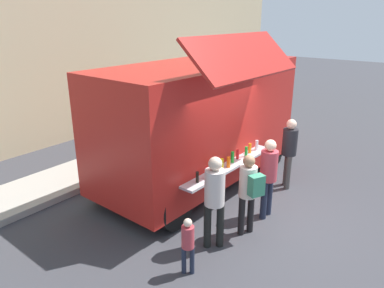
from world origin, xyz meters
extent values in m
plane|color=#38383D|center=(0.00, 0.00, 0.00)|extent=(60.00, 60.00, 0.00)
cube|color=red|center=(0.59, 1.91, 1.63)|extent=(5.52, 2.40, 2.66)
cube|color=red|center=(0.01, 0.41, 3.27)|extent=(3.02, 0.89, 0.78)
cube|color=black|center=(0.02, 0.86, 1.95)|extent=(2.86, 0.17, 1.20)
cube|color=#B7B7BC|center=(0.01, 0.64, 0.93)|extent=(3.01, 0.43, 0.05)
cylinder|color=black|center=(-1.13, 0.67, 1.07)|extent=(0.06, 0.06, 0.22)
cylinder|color=red|center=(-0.89, 0.62, 1.08)|extent=(0.07, 0.07, 0.25)
cylinder|color=red|center=(-0.63, 0.63, 1.06)|extent=(0.06, 0.06, 0.21)
cylinder|color=yellow|center=(-0.37, 0.61, 1.09)|extent=(0.08, 0.08, 0.26)
cylinder|color=orange|center=(-0.13, 0.59, 1.07)|extent=(0.08, 0.08, 0.23)
cylinder|color=green|center=(0.15, 0.67, 1.08)|extent=(0.07, 0.07, 0.24)
cylinder|color=red|center=(0.39, 0.68, 1.07)|extent=(0.06, 0.06, 0.22)
cylinder|color=green|center=(0.65, 0.61, 1.07)|extent=(0.07, 0.07, 0.23)
cylinder|color=orange|center=(0.90, 0.66, 1.07)|extent=(0.07, 0.07, 0.23)
cylinder|color=white|center=(1.18, 0.63, 1.07)|extent=(0.07, 0.07, 0.24)
cube|color=black|center=(3.27, 1.84, 2.11)|extent=(0.13, 1.92, 1.17)
cylinder|color=black|center=(2.65, 2.83, 0.45)|extent=(0.90, 0.28, 0.90)
cylinder|color=black|center=(2.60, 0.88, 0.45)|extent=(0.90, 0.28, 0.90)
cylinder|color=black|center=(-1.41, 2.94, 0.45)|extent=(0.90, 0.28, 0.90)
cylinder|color=black|center=(-1.46, 0.99, 0.45)|extent=(0.90, 0.28, 0.90)
cylinder|color=#2E6435|center=(4.09, 4.21, 0.51)|extent=(0.60, 0.60, 1.02)
cylinder|color=#1F2539|center=(-0.06, -0.25, 0.42)|extent=(0.13, 0.13, 0.83)
cylinder|color=#1F2539|center=(0.16, -0.25, 0.42)|extent=(0.13, 0.13, 0.83)
cylinder|color=#B33943|center=(0.05, -0.25, 1.15)|extent=(0.35, 0.35, 0.63)
sphere|color=beige|center=(0.05, -0.25, 1.58)|extent=(0.23, 0.23, 0.23)
cylinder|color=black|center=(-0.85, -0.18, 0.40)|extent=(0.13, 0.13, 0.79)
cylinder|color=black|center=(-0.66, -0.27, 0.40)|extent=(0.13, 0.13, 0.79)
cylinder|color=beige|center=(-0.75, -0.23, 1.09)|extent=(0.33, 0.33, 0.60)
sphere|color=#966D4E|center=(-0.75, -0.23, 1.50)|extent=(0.22, 0.22, 0.22)
cube|color=#327F5F|center=(-0.86, -0.46, 1.12)|extent=(0.32, 0.27, 0.39)
cylinder|color=black|center=(-1.57, 0.10, 0.43)|extent=(0.14, 0.14, 0.86)
cylinder|color=black|center=(-1.42, -0.07, 0.43)|extent=(0.14, 0.14, 0.86)
cylinder|color=beige|center=(-1.49, 0.01, 1.19)|extent=(0.36, 0.36, 0.65)
sphere|color=beige|center=(-1.49, 0.01, 1.63)|extent=(0.24, 0.24, 0.24)
cylinder|color=#494543|center=(1.54, -0.06, 0.42)|extent=(0.13, 0.13, 0.84)
cylinder|color=#494543|center=(1.73, 0.06, 0.42)|extent=(0.13, 0.13, 0.84)
cylinder|color=black|center=(1.63, 0.00, 1.16)|extent=(0.35, 0.35, 0.64)
sphere|color=beige|center=(1.63, 0.00, 1.60)|extent=(0.24, 0.24, 0.24)
cylinder|color=#1F2538|center=(-2.40, -0.02, 0.25)|extent=(0.08, 0.08, 0.50)
cylinder|color=#1F2538|center=(-2.32, -0.13, 0.25)|extent=(0.08, 0.08, 0.50)
cylinder|color=#AD3740|center=(-2.36, -0.08, 0.69)|extent=(0.21, 0.21, 0.38)
sphere|color=beige|center=(-2.36, -0.08, 0.95)|extent=(0.14, 0.14, 0.14)
camera|label=1|loc=(-6.23, -3.16, 4.01)|focal=34.12mm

